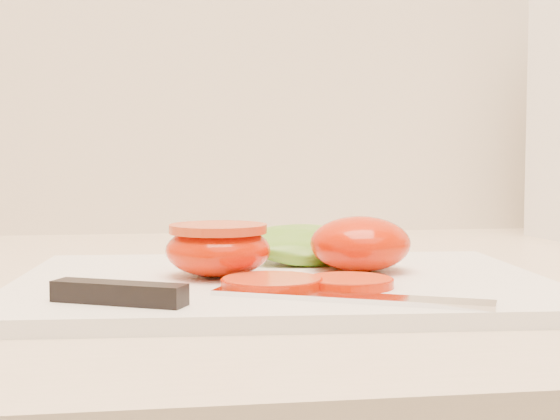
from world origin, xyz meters
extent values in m
cube|color=white|center=(-0.28, 1.59, 0.94)|extent=(0.37, 0.28, 0.01)
ellipsoid|color=red|center=(-0.22, 1.61, 0.96)|extent=(0.07, 0.07, 0.04)
ellipsoid|color=red|center=(-0.32, 1.60, 0.96)|extent=(0.07, 0.07, 0.04)
cylinder|color=#B8290D|center=(-0.32, 1.60, 0.97)|extent=(0.07, 0.07, 0.01)
cylinder|color=#D74F22|center=(-0.29, 1.54, 0.94)|extent=(0.06, 0.06, 0.01)
cylinder|color=#D74F22|center=(-0.24, 1.54, 0.94)|extent=(0.05, 0.05, 0.01)
ellipsoid|color=#669E29|center=(-0.25, 1.66, 0.95)|extent=(0.14, 0.12, 0.02)
cube|color=silver|center=(-0.26, 1.50, 0.94)|extent=(0.16, 0.09, 0.00)
cube|color=black|center=(-0.38, 1.51, 0.95)|extent=(0.08, 0.05, 0.01)
camera|label=1|loc=(-0.36, 1.07, 1.02)|focal=50.00mm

